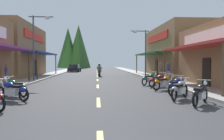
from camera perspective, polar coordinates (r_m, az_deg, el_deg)
The scene contains 23 objects.
ground at distance 29.20m, azimuth -3.81°, elevation -1.60°, with size 10.78×83.18×0.10m, color #38383A.
sidewalk_left at distance 29.91m, azimuth -16.48°, elevation -1.38°, with size 2.34×83.18×0.12m, color #9E9991.
sidewalk_right at distance 29.94m, azimuth 8.86°, elevation -1.32°, with size 2.34×83.18×0.12m, color #9E9991.
centerline_dashes at distance 31.53m, azimuth -3.82°, elevation -1.23°, with size 0.16×56.70×0.01m.
storefront_left_far at distance 30.50m, azimuth -26.20°, elevation 4.41°, with size 9.57×12.01×6.35m.
storefront_right_far at distance 30.63m, azimuth 17.64°, elevation 4.50°, with size 8.74×13.04×6.34m.
streetlamp_left at distance 21.44m, azimuth -18.61°, elevation 7.66°, with size 2.19×0.30×6.01m.
streetlamp_right at distance 27.02m, azimuth 7.85°, elevation 6.09°, with size 2.19×0.30×5.61m.
motorcycle_parked_right_0 at distance 10.20m, azimuth 21.72°, elevation -5.54°, with size 1.47×1.69×1.04m.
motorcycle_parked_right_1 at distance 11.40m, azimuth 17.00°, elevation -4.69°, with size 1.48×1.68×1.04m.
motorcycle_parked_right_2 at distance 13.19m, azimuth 16.05°, elevation -3.77°, with size 1.49×1.67×1.04m.
motorcycle_parked_right_3 at distance 14.85m, azimuth 13.32°, elevation -3.10°, with size 1.90×1.16×1.04m.
motorcycle_parked_right_4 at distance 16.47m, azimuth 11.87°, elevation -2.59°, with size 1.81×1.30×1.04m.
motorcycle_parked_right_5 at distance 17.77m, azimuth 9.72°, elevation -2.24°, with size 1.69×1.47×1.04m.
motorcycle_parked_left_2 at distance 11.45m, azimuth -24.17°, elevation -4.75°, with size 1.90×1.16×1.04m.
motorcycle_parked_left_3 at distance 12.83m, azimuth -23.73°, elevation -4.03°, with size 1.79×1.33×1.04m.
rider_cruising_lead at distance 28.00m, azimuth -3.21°, elevation -0.31°, with size 0.61×2.14×1.57m.
rider_cruising_trailing at distance 29.01m, azimuth -3.37°, elevation -0.23°, with size 0.60×2.14×1.57m.
pedestrian_by_shop at distance 22.40m, azimuth 12.39°, elevation 0.03°, with size 0.51×0.40×1.78m.
pedestrian_browsing at distance 19.55m, azimuth -25.48°, elevation -0.68°, with size 0.33×0.56×1.63m.
pedestrian_strolling at distance 23.03m, azimuth 14.33°, elevation 0.13°, with size 0.34×0.56×1.81m.
parked_car_curbside at distance 41.70m, azimuth -9.63°, elevation 0.49°, with size 2.23×4.38×1.40m.
treeline_backdrop at distance 71.61m, azimuth -9.63°, elevation 5.43°, with size 10.92×11.51×13.33m.
Camera 1 is at (-0.08, -2.55, 1.81)m, focal length 35.62 mm.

